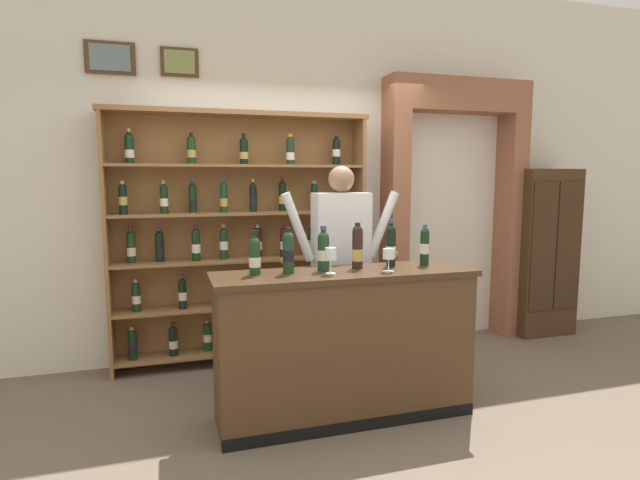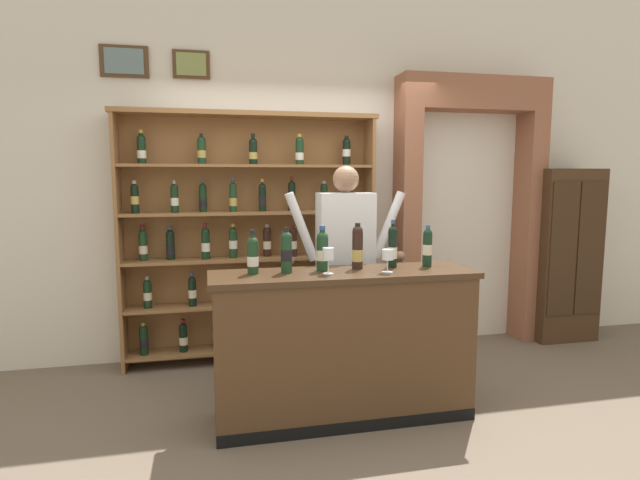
{
  "view_description": "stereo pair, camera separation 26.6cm",
  "coord_description": "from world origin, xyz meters",
  "px_view_note": "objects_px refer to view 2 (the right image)",
  "views": [
    {
      "loc": [
        -1.06,
        -3.16,
        1.66
      ],
      "look_at": [
        -0.04,
        0.16,
        1.22
      ],
      "focal_mm": 28.45,
      "sensor_mm": 36.0,
      "label": 1
    },
    {
      "loc": [
        -0.8,
        -3.23,
        1.66
      ],
      "look_at": [
        -0.04,
        0.16,
        1.22
      ],
      "focal_mm": 28.45,
      "sensor_mm": 36.0,
      "label": 2
    }
  ],
  "objects_px": {
    "tasting_bottle_brunello": "(286,251)",
    "tasting_bottle_rosso": "(427,247)",
    "wine_glass_right": "(328,255)",
    "tasting_bottle_vin_santo": "(357,247)",
    "tasting_counter": "(343,345)",
    "tasting_bottle_prosecco": "(253,255)",
    "wine_shelf": "(250,234)",
    "tasting_bottle_bianco": "(322,250)",
    "wine_glass_spare": "(388,256)",
    "shopkeeper": "(345,251)",
    "tasting_bottle_riserva": "(393,246)",
    "side_cabinet": "(564,255)"
  },
  "relations": [
    {
      "from": "tasting_counter",
      "to": "shopkeeper",
      "type": "height_order",
      "value": "shopkeeper"
    },
    {
      "from": "tasting_bottle_bianco",
      "to": "wine_glass_right",
      "type": "height_order",
      "value": "tasting_bottle_bianco"
    },
    {
      "from": "tasting_bottle_vin_santo",
      "to": "tasting_counter",
      "type": "bearing_deg",
      "value": -145.38
    },
    {
      "from": "tasting_counter",
      "to": "tasting_bottle_prosecco",
      "type": "height_order",
      "value": "tasting_bottle_prosecco"
    },
    {
      "from": "tasting_bottle_prosecco",
      "to": "tasting_bottle_brunello",
      "type": "height_order",
      "value": "tasting_bottle_brunello"
    },
    {
      "from": "tasting_bottle_riserva",
      "to": "wine_glass_right",
      "type": "distance_m",
      "value": 0.52
    },
    {
      "from": "tasting_counter",
      "to": "tasting_bottle_rosso",
      "type": "relative_size",
      "value": 6.11
    },
    {
      "from": "side_cabinet",
      "to": "tasting_bottle_bianco",
      "type": "distance_m",
      "value": 3.0
    },
    {
      "from": "side_cabinet",
      "to": "shopkeeper",
      "type": "xyz_separation_m",
      "value": [
        -2.48,
        -0.64,
        0.21
      ]
    },
    {
      "from": "tasting_bottle_bianco",
      "to": "wine_glass_spare",
      "type": "xyz_separation_m",
      "value": [
        0.41,
        -0.16,
        -0.03
      ]
    },
    {
      "from": "tasting_bottle_rosso",
      "to": "wine_glass_spare",
      "type": "height_order",
      "value": "tasting_bottle_rosso"
    },
    {
      "from": "tasting_counter",
      "to": "tasting_bottle_rosso",
      "type": "height_order",
      "value": "tasting_bottle_rosso"
    },
    {
      "from": "tasting_counter",
      "to": "tasting_bottle_brunello",
      "type": "distance_m",
      "value": 0.76
    },
    {
      "from": "tasting_bottle_brunello",
      "to": "wine_glass_right",
      "type": "bearing_deg",
      "value": -21.01
    },
    {
      "from": "shopkeeper",
      "to": "tasting_bottle_bianco",
      "type": "xyz_separation_m",
      "value": [
        -0.29,
        -0.48,
        0.09
      ]
    },
    {
      "from": "wine_shelf",
      "to": "side_cabinet",
      "type": "xyz_separation_m",
      "value": [
        3.15,
        -0.11,
        -0.28
      ]
    },
    {
      "from": "wine_shelf",
      "to": "shopkeeper",
      "type": "relative_size",
      "value": 1.3
    },
    {
      "from": "side_cabinet",
      "to": "tasting_bottle_prosecco",
      "type": "xyz_separation_m",
      "value": [
        -3.24,
        -1.13,
        0.28
      ]
    },
    {
      "from": "side_cabinet",
      "to": "tasting_bottle_rosso",
      "type": "distance_m",
      "value": 2.32
    },
    {
      "from": "tasting_bottle_vin_santo",
      "to": "wine_glass_right",
      "type": "xyz_separation_m",
      "value": [
        -0.24,
        -0.14,
        -0.02
      ]
    },
    {
      "from": "shopkeeper",
      "to": "tasting_bottle_vin_santo",
      "type": "relative_size",
      "value": 5.48
    },
    {
      "from": "tasting_bottle_prosecco",
      "to": "wine_glass_spare",
      "type": "height_order",
      "value": "tasting_bottle_prosecco"
    },
    {
      "from": "wine_shelf",
      "to": "shopkeeper",
      "type": "bearing_deg",
      "value": -47.97
    },
    {
      "from": "tasting_bottle_rosso",
      "to": "tasting_bottle_riserva",
      "type": "bearing_deg",
      "value": 174.33
    },
    {
      "from": "tasting_bottle_rosso",
      "to": "wine_glass_right",
      "type": "height_order",
      "value": "tasting_bottle_rosso"
    },
    {
      "from": "tasting_bottle_vin_santo",
      "to": "tasting_bottle_riserva",
      "type": "relative_size",
      "value": 0.95
    },
    {
      "from": "tasting_bottle_bianco",
      "to": "tasting_bottle_riserva",
      "type": "xyz_separation_m",
      "value": [
        0.51,
        0.02,
        0.01
      ]
    },
    {
      "from": "tasting_bottle_brunello",
      "to": "tasting_bottle_rosso",
      "type": "height_order",
      "value": "tasting_bottle_brunello"
    },
    {
      "from": "tasting_bottle_brunello",
      "to": "tasting_bottle_rosso",
      "type": "relative_size",
      "value": 1.04
    },
    {
      "from": "wine_shelf",
      "to": "tasting_bottle_vin_santo",
      "type": "bearing_deg",
      "value": -62.43
    },
    {
      "from": "tasting_bottle_vin_santo",
      "to": "tasting_bottle_prosecco",
      "type": "bearing_deg",
      "value": -178.21
    },
    {
      "from": "wine_shelf",
      "to": "tasting_bottle_brunello",
      "type": "height_order",
      "value": "wine_shelf"
    },
    {
      "from": "tasting_bottle_rosso",
      "to": "tasting_bottle_bianco",
      "type": "bearing_deg",
      "value": 179.54
    },
    {
      "from": "tasting_counter",
      "to": "wine_glass_right",
      "type": "bearing_deg",
      "value": -154.1
    },
    {
      "from": "side_cabinet",
      "to": "wine_glass_right",
      "type": "distance_m",
      "value": 3.04
    },
    {
      "from": "tasting_bottle_rosso",
      "to": "wine_glass_spare",
      "type": "distance_m",
      "value": 0.39
    },
    {
      "from": "shopkeeper",
      "to": "tasting_bottle_riserva",
      "type": "xyz_separation_m",
      "value": [
        0.22,
        -0.46,
        0.09
      ]
    },
    {
      "from": "tasting_bottle_bianco",
      "to": "tasting_bottle_vin_santo",
      "type": "height_order",
      "value": "tasting_bottle_vin_santo"
    },
    {
      "from": "wine_shelf",
      "to": "tasting_bottle_rosso",
      "type": "bearing_deg",
      "value": -47.13
    },
    {
      "from": "side_cabinet",
      "to": "tasting_counter",
      "type": "xyz_separation_m",
      "value": [
        -2.64,
        -1.19,
        -0.36
      ]
    },
    {
      "from": "wine_shelf",
      "to": "tasting_bottle_bianco",
      "type": "bearing_deg",
      "value": -72.66
    },
    {
      "from": "side_cabinet",
      "to": "wine_shelf",
      "type": "bearing_deg",
      "value": 178.09
    },
    {
      "from": "tasting_bottle_brunello",
      "to": "tasting_bottle_bianco",
      "type": "relative_size",
      "value": 0.99
    },
    {
      "from": "side_cabinet",
      "to": "tasting_bottle_vin_santo",
      "type": "xyz_separation_m",
      "value": [
        -2.52,
        -1.11,
        0.31
      ]
    },
    {
      "from": "tasting_bottle_rosso",
      "to": "tasting_counter",
      "type": "bearing_deg",
      "value": -174.22
    },
    {
      "from": "tasting_bottle_riserva",
      "to": "tasting_bottle_rosso",
      "type": "height_order",
      "value": "tasting_bottle_riserva"
    },
    {
      "from": "shopkeeper",
      "to": "tasting_bottle_prosecco",
      "type": "height_order",
      "value": "shopkeeper"
    },
    {
      "from": "wine_glass_right",
      "to": "shopkeeper",
      "type": "bearing_deg",
      "value": 64.88
    },
    {
      "from": "tasting_bottle_riserva",
      "to": "wine_glass_spare",
      "type": "bearing_deg",
      "value": -119.31
    },
    {
      "from": "wine_shelf",
      "to": "tasting_bottle_vin_santo",
      "type": "relative_size",
      "value": 7.12
    }
  ]
}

